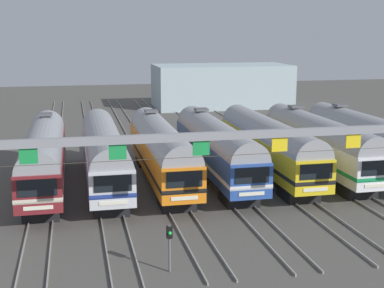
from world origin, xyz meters
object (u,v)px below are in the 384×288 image
at_px(yard_signal_mast, 169,239).
at_px(catenary_gantry, 279,147).
at_px(commuter_train_silver, 104,152).
at_px(commuter_train_green, 367,140).
at_px(commuter_train_yellow, 268,144).
at_px(commuter_train_blue, 216,147).
at_px(commuter_train_maroon, 44,154).
at_px(commuter_train_orange, 161,149).
at_px(commuter_train_white, 319,142).

bearing_deg(yard_signal_mast, catenary_gantry, 21.56).
xyz_separation_m(commuter_train_silver, yard_signal_mast, (2.20, -16.10, -0.99)).
bearing_deg(commuter_train_green, commuter_train_yellow, -179.97).
bearing_deg(commuter_train_silver, commuter_train_blue, 0.03).
relative_size(commuter_train_silver, commuter_train_yellow, 1.00).
relative_size(commuter_train_maroon, commuter_train_blue, 1.00).
height_order(commuter_train_maroon, commuter_train_orange, same).
distance_m(commuter_train_yellow, commuter_train_white, 4.40).
relative_size(commuter_train_silver, commuter_train_white, 1.00).
relative_size(commuter_train_orange, commuter_train_white, 1.00).
bearing_deg(commuter_train_yellow, catenary_gantry, -108.05).
xyz_separation_m(commuter_train_white, catenary_gantry, (-8.79, -13.50, 2.78)).
xyz_separation_m(commuter_train_blue, yard_signal_mast, (-6.60, -16.11, -0.99)).
xyz_separation_m(commuter_train_silver, commuter_train_orange, (4.40, 0.00, 0.00)).
distance_m(commuter_train_orange, catenary_gantry, 14.47).
height_order(commuter_train_green, catenary_gantry, catenary_gantry).
distance_m(commuter_train_maroon, commuter_train_green, 26.38).
distance_m(commuter_train_green, catenary_gantry, 19.08).
distance_m(commuter_train_yellow, catenary_gantry, 14.46).
bearing_deg(commuter_train_maroon, commuter_train_white, 0.00).
bearing_deg(commuter_train_orange, commuter_train_white, 0.00).
bearing_deg(commuter_train_orange, commuter_train_maroon, 180.00).
bearing_deg(commuter_train_blue, commuter_train_white, 0.00).
bearing_deg(commuter_train_blue, commuter_train_orange, 180.00).
distance_m(commuter_train_silver, commuter_train_white, 17.59).
distance_m(commuter_train_orange, yard_signal_mast, 16.29).
bearing_deg(commuter_train_white, commuter_train_maroon, 180.00).
relative_size(commuter_train_yellow, catenary_gantry, 0.57).
height_order(commuter_train_orange, yard_signal_mast, commuter_train_orange).
relative_size(commuter_train_white, commuter_train_green, 1.00).
distance_m(commuter_train_maroon, commuter_train_white, 21.99).
xyz_separation_m(commuter_train_maroon, yard_signal_mast, (6.60, -16.11, -0.99)).
xyz_separation_m(commuter_train_yellow, commuter_train_white, (4.40, 0.00, 0.00)).
bearing_deg(commuter_train_green, catenary_gantry, -134.34).
xyz_separation_m(commuter_train_maroon, commuter_train_white, (21.99, 0.00, 0.00)).
height_order(commuter_train_blue, commuter_train_white, same).
bearing_deg(commuter_train_silver, commuter_train_yellow, 0.00).
height_order(commuter_train_silver, commuter_train_green, commuter_train_green).
xyz_separation_m(commuter_train_silver, catenary_gantry, (8.79, -13.49, 2.78)).
distance_m(commuter_train_blue, commuter_train_green, 13.19).
bearing_deg(commuter_train_yellow, commuter_train_orange, 179.97).
bearing_deg(commuter_train_green, yard_signal_mast, -140.86).
distance_m(commuter_train_white, yard_signal_mast, 22.30).
distance_m(commuter_train_orange, commuter_train_white, 13.19).
bearing_deg(commuter_train_silver, yard_signal_mast, -82.22).
xyz_separation_m(commuter_train_yellow, yard_signal_mast, (-10.99, -16.10, -0.99)).
relative_size(commuter_train_orange, catenary_gantry, 0.57).
relative_size(commuter_train_orange, commuter_train_yellow, 1.00).
xyz_separation_m(commuter_train_orange, commuter_train_white, (13.19, 0.00, 0.00)).
height_order(commuter_train_green, yard_signal_mast, commuter_train_green).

